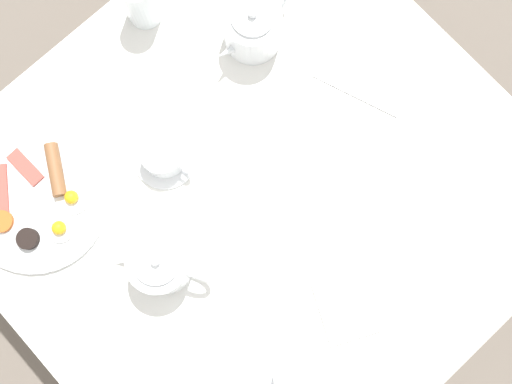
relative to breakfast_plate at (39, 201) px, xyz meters
The scene contains 10 objects.
ground_plane 0.85m from the breakfast_plate, 40.24° to the right, with size 8.00×8.00×0.00m, color #70665B.
table 0.46m from the breakfast_plate, 40.24° to the right, with size 1.10×1.07×0.71m.
breakfast_plate is the anchor object (origin of this frame).
teapot_near 0.57m from the breakfast_plate, ahead, with size 0.21×0.12×0.13m.
teapot_far 0.30m from the breakfast_plate, 68.63° to the right, with size 0.12×0.20×0.13m.
teacup_with_saucer_left 0.64m from the breakfast_plate, 76.43° to the right, with size 0.13×0.13×0.06m.
teacup_with_saucer_right 0.28m from the breakfast_plate, 22.92° to the right, with size 0.13×0.14×0.06m.
water_glass_tall 0.47m from the breakfast_plate, 21.07° to the left, with size 0.08×0.08×0.13m.
napkin_folded 0.67m from the breakfast_plate, 61.50° to the right, with size 0.15×0.16×0.01m.
knife_by_plate 0.70m from the breakfast_plate, 23.09° to the right, with size 0.08×0.20×0.00m.
Camera 1 is at (-0.13, -0.14, 1.94)m, focal length 42.00 mm.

